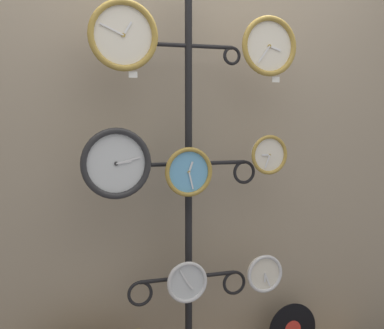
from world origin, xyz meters
name	(u,v)px	position (x,y,z in m)	size (l,w,h in m)	color
shop_wall	(178,106)	(0.00, 0.57, 1.40)	(4.40, 0.04, 2.80)	gray
display_stand	(189,250)	(0.00, 0.41, 0.69)	(0.72, 0.34, 1.98)	black
clock_top_left	(123,35)	(-0.34, 0.32, 1.71)	(0.32, 0.04, 0.32)	silver
clock_top_right	(269,46)	(0.37, 0.30, 1.69)	(0.29, 0.04, 0.29)	silver
clock_middle_left	(116,163)	(-0.38, 0.31, 1.14)	(0.32, 0.04, 0.32)	silver
clock_middle_center	(188,172)	(-0.03, 0.32, 1.09)	(0.24, 0.04, 0.24)	#60A8DB
clock_middle_right	(269,155)	(0.40, 0.34, 1.16)	(0.20, 0.04, 0.20)	silver
clock_bottom_center	(187,282)	(-0.05, 0.31, 0.56)	(0.20, 0.04, 0.20)	silver
clock_bottom_right	(264,274)	(0.37, 0.32, 0.56)	(0.19, 0.04, 0.19)	silver
vinyl_record	(293,329)	(0.60, 0.40, 0.20)	(0.28, 0.01, 0.28)	black
price_tag_upper	(133,75)	(-0.30, 0.32, 1.54)	(0.04, 0.00, 0.03)	white
price_tag_mid	(276,79)	(0.41, 0.30, 1.53)	(0.04, 0.00, 0.03)	white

